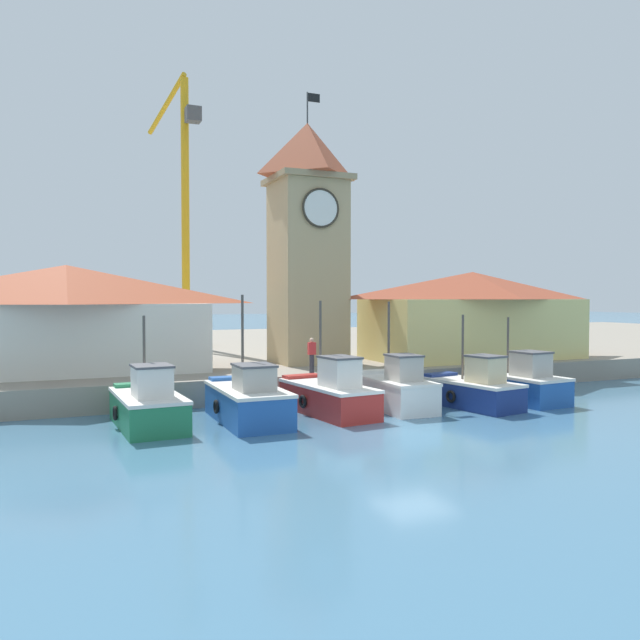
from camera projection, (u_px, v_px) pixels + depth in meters
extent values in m
plane|color=teal|center=(413.00, 434.00, 20.95)|extent=(300.00, 300.00, 0.00)
cube|color=gray|center=(219.00, 351.00, 46.35)|extent=(120.00, 40.00, 1.12)
cube|color=#237A4C|center=(148.00, 412.00, 22.01)|extent=(2.26, 4.77, 1.08)
cube|color=#237A4C|center=(137.00, 386.00, 23.86)|extent=(1.72, 0.70, 0.24)
cube|color=silver|center=(148.00, 395.00, 21.99)|extent=(2.32, 4.84, 0.12)
cube|color=silver|center=(152.00, 382.00, 21.23)|extent=(1.27, 1.47, 1.02)
cube|color=#4C4C51|center=(152.00, 366.00, 21.21)|extent=(1.36, 1.55, 0.08)
cylinder|color=#4C4742|center=(144.00, 354.00, 22.46)|extent=(0.10, 0.10, 2.74)
torus|color=black|center=(115.00, 413.00, 21.75)|extent=(0.15, 0.53, 0.52)
cube|color=#2356A8|center=(247.00, 406.00, 22.95)|extent=(2.07, 4.98, 1.18)
cube|color=#2356A8|center=(232.00, 379.00, 24.98)|extent=(1.76, 0.60, 0.24)
cube|color=silver|center=(247.00, 389.00, 22.93)|extent=(2.14, 5.04, 0.12)
cube|color=#B2ADA3|center=(254.00, 378.00, 22.11)|extent=(1.24, 1.49, 0.85)
cube|color=#4C4C51|center=(254.00, 365.00, 22.09)|extent=(1.32, 1.57, 0.08)
cylinder|color=#4C4742|center=(242.00, 340.00, 23.44)|extent=(0.10, 0.10, 3.40)
torus|color=black|center=(216.00, 407.00, 22.75)|extent=(0.12, 0.52, 0.52)
cube|color=#AD2823|center=(328.00, 400.00, 24.49)|extent=(2.43, 5.12, 1.07)
cube|color=#AD2823|center=(302.00, 377.00, 26.39)|extent=(1.63, 0.79, 0.24)
cube|color=silver|center=(328.00, 386.00, 24.47)|extent=(2.50, 5.19, 0.12)
cube|color=silver|center=(340.00, 373.00, 23.70)|extent=(1.28, 1.60, 1.08)
cube|color=#4C4C51|center=(340.00, 357.00, 23.68)|extent=(1.37, 1.69, 0.08)
cylinder|color=#4C4742|center=(320.00, 342.00, 24.94)|extent=(0.10, 0.10, 3.27)
torus|color=black|center=(303.00, 402.00, 24.21)|extent=(0.18, 0.53, 0.52)
cube|color=silver|center=(395.00, 395.00, 25.57)|extent=(1.87, 4.30, 1.16)
cube|color=silver|center=(374.00, 373.00, 27.30)|extent=(1.53, 0.63, 0.24)
cube|color=silver|center=(395.00, 380.00, 25.55)|extent=(1.93, 4.37, 0.12)
cube|color=#B2ADA3|center=(404.00, 368.00, 24.84)|extent=(1.10, 1.30, 0.96)
cube|color=#4C4C51|center=(404.00, 355.00, 24.82)|extent=(1.18, 1.38, 0.08)
cylinder|color=#4C4742|center=(389.00, 339.00, 25.99)|extent=(0.10, 0.10, 3.14)
torus|color=black|center=(371.00, 396.00, 25.41)|extent=(0.13, 0.52, 0.52)
cube|color=navy|center=(472.00, 395.00, 25.99)|extent=(2.55, 4.49, 1.01)
cube|color=navy|center=(440.00, 376.00, 27.54)|extent=(1.64, 0.87, 0.24)
cube|color=silver|center=(472.00, 382.00, 25.97)|extent=(2.62, 4.56, 0.12)
cube|color=beige|center=(485.00, 370.00, 25.33)|extent=(1.31, 1.44, 1.04)
cube|color=#4C4C51|center=(486.00, 356.00, 25.31)|extent=(1.40, 1.54, 0.08)
cylinder|color=#4C4742|center=(463.00, 347.00, 26.37)|extent=(0.10, 0.10, 2.74)
torus|color=black|center=(451.00, 397.00, 25.63)|extent=(0.21, 0.53, 0.52)
cube|color=#2356A8|center=(517.00, 389.00, 27.49)|extent=(2.47, 4.63, 1.08)
cube|color=#2356A8|center=(485.00, 369.00, 29.20)|extent=(1.78, 0.77, 0.24)
cube|color=silver|center=(517.00, 376.00, 27.47)|extent=(2.53, 4.69, 0.12)
cube|color=#B2ADA3|center=(531.00, 365.00, 26.76)|extent=(1.35, 1.45, 1.00)
cube|color=#4C4C51|center=(531.00, 352.00, 26.74)|extent=(1.43, 1.54, 0.08)
cylinder|color=#4C4742|center=(508.00, 345.00, 27.91)|extent=(0.10, 0.10, 2.50)
torus|color=black|center=(495.00, 390.00, 27.16)|extent=(0.17, 0.53, 0.52)
cube|color=tan|center=(308.00, 273.00, 32.97)|extent=(3.43, 3.43, 9.48)
cube|color=#9C865F|center=(307.00, 180.00, 32.79)|extent=(3.93, 3.93, 0.30)
pyramid|color=#B25133|center=(307.00, 150.00, 32.74)|extent=(3.93, 3.93, 2.84)
cylinder|color=white|center=(320.00, 208.00, 31.22)|extent=(1.89, 0.12, 1.89)
torus|color=#332D23|center=(321.00, 208.00, 31.18)|extent=(2.01, 0.12, 2.01)
cylinder|color=#3F3F3F|center=(307.00, 107.00, 32.66)|extent=(0.08, 0.08, 1.60)
cube|color=black|center=(314.00, 98.00, 32.77)|extent=(0.70, 0.04, 0.44)
cube|color=silver|center=(67.00, 338.00, 28.76)|extent=(12.30, 5.61, 3.17)
pyramid|color=#B25133|center=(66.00, 284.00, 28.67)|extent=(12.70, 6.01, 1.79)
cube|color=#E5D17A|center=(472.00, 329.00, 35.48)|extent=(11.84, 5.63, 3.36)
pyramid|color=#A3472D|center=(472.00, 286.00, 35.39)|extent=(12.24, 6.03, 1.54)
cube|color=#976E11|center=(186.00, 338.00, 44.13)|extent=(2.00, 2.00, 1.20)
cylinder|color=gold|center=(185.00, 204.00, 43.79)|extent=(0.56, 0.56, 17.60)
cylinder|color=gold|center=(166.00, 105.00, 45.73)|extent=(2.03, 5.74, 3.23)
cube|color=#4C4C4C|center=(193.00, 115.00, 42.61)|extent=(1.00, 1.00, 1.00)
cylinder|color=#33333D|center=(312.00, 364.00, 28.44)|extent=(0.22, 0.22, 0.85)
cube|color=red|center=(312.00, 348.00, 28.42)|extent=(0.34, 0.22, 0.56)
sphere|color=beige|center=(312.00, 340.00, 28.40)|extent=(0.20, 0.20, 0.20)
cylinder|color=#33333D|center=(409.00, 357.00, 31.71)|extent=(0.22, 0.22, 0.85)
cube|color=#2D4CA5|center=(409.00, 343.00, 31.68)|extent=(0.34, 0.22, 0.56)
sphere|color=beige|center=(409.00, 336.00, 31.67)|extent=(0.20, 0.20, 0.20)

